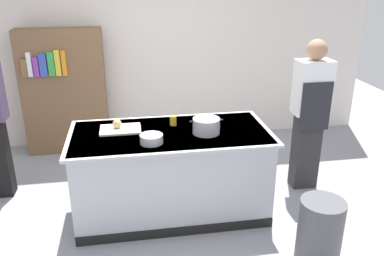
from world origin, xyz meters
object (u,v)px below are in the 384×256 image
(trash_bin, at_px, (320,231))
(person_chef, at_px, (310,112))
(onion, at_px, (117,124))
(juice_cup, at_px, (173,121))
(mixing_bowl, at_px, (151,139))
(bookshelf, at_px, (64,92))
(stock_pot, at_px, (206,126))

(trash_bin, xyz_separation_m, person_chef, (0.43, 1.27, 0.62))
(onion, xyz_separation_m, juice_cup, (0.57, 0.04, -0.01))
(onion, height_order, mixing_bowl, onion)
(mixing_bowl, height_order, trash_bin, mixing_bowl)
(mixing_bowl, height_order, juice_cup, juice_cup)
(juice_cup, height_order, bookshelf, bookshelf)
(onion, relative_size, trash_bin, 0.15)
(onion, distance_m, mixing_bowl, 0.50)
(bookshelf, bearing_deg, person_chef, -28.10)
(juice_cup, relative_size, bookshelf, 0.06)
(onion, distance_m, stock_pot, 0.89)
(trash_bin, bearing_deg, onion, 146.05)
(stock_pot, relative_size, bookshelf, 0.19)
(onion, distance_m, trash_bin, 2.13)
(onion, relative_size, person_chef, 0.05)
(stock_pot, distance_m, trash_bin, 1.40)
(stock_pot, xyz_separation_m, bookshelf, (-1.58, 1.88, -0.12))
(onion, relative_size, mixing_bowl, 0.42)
(trash_bin, bearing_deg, person_chef, 71.30)
(mixing_bowl, distance_m, bookshelf, 2.29)
(stock_pot, relative_size, mixing_bowl, 1.56)
(trash_bin, relative_size, bookshelf, 0.35)
(stock_pot, bearing_deg, person_chef, 16.42)
(person_chef, bearing_deg, trash_bin, 156.57)
(trash_bin, height_order, bookshelf, bookshelf)
(onion, height_order, stock_pot, stock_pot)
(juice_cup, height_order, person_chef, person_chef)
(onion, bearing_deg, trash_bin, -33.95)
(onion, bearing_deg, juice_cup, 3.57)
(bookshelf, bearing_deg, mixing_bowl, -63.10)
(mixing_bowl, relative_size, juice_cup, 2.13)
(mixing_bowl, xyz_separation_m, juice_cup, (0.25, 0.43, 0.01))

